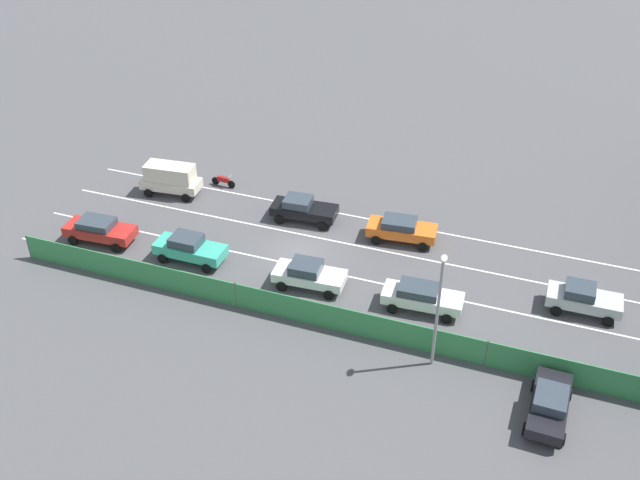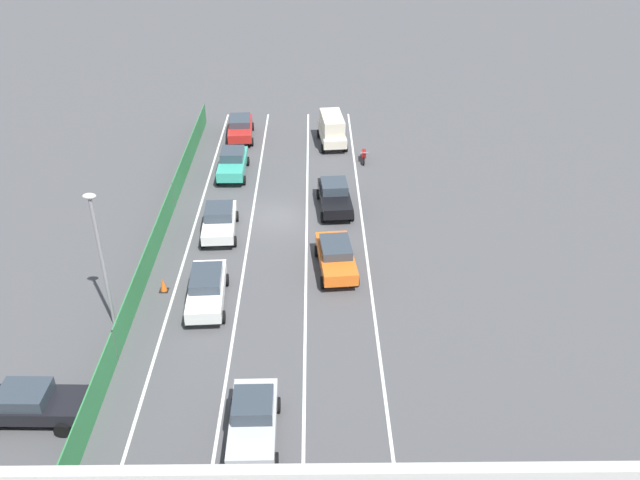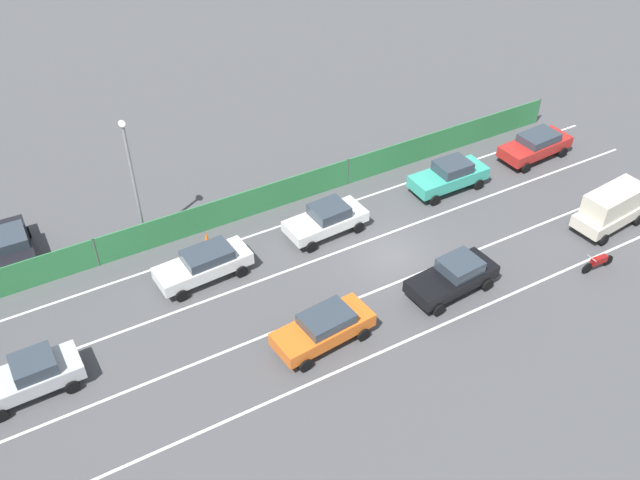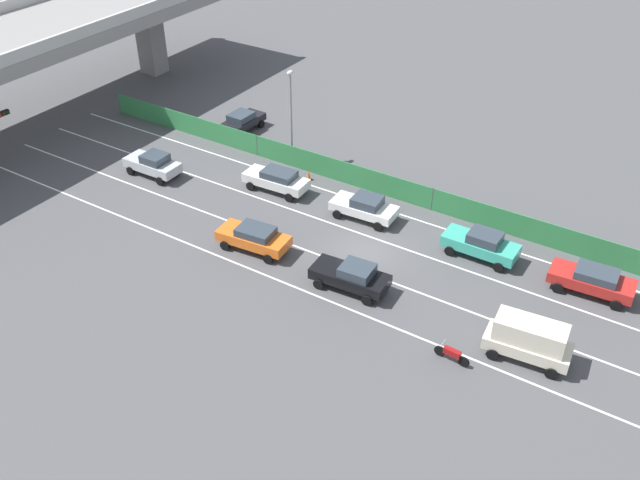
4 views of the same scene
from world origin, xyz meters
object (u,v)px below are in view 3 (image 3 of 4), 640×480
Objects in this scene: car_taxi_teal at (449,175)px; street_lamp at (132,172)px; car_sedan_white at (327,219)px; car_sedan_black at (454,276)px; car_sedan_silver at (30,375)px; car_sedan_red at (536,145)px; car_taxi_orange at (324,327)px; car_hatchback_white at (204,264)px; motorcycle at (598,262)px; traffic_cone at (207,238)px; car_van_cream at (612,207)px; parked_sedan_dark at (12,246)px.

street_lamp is at bearing 76.27° from car_taxi_teal.
car_sedan_black is (-6.90, -3.02, 0.02)m from car_sedan_white.
car_sedan_red is at bearing -83.80° from car_sedan_silver.
car_taxi_orange is 7.21m from car_hatchback_white.
motorcycle is at bearing -166.77° from car_taxi_teal.
car_taxi_teal is at bearing -82.31° from car_sedan_silver.
car_sedan_white is 6.07× the size of traffic_cone.
car_van_cream reaches higher than car_sedan_silver.
street_lamp is at bearing -105.65° from parked_sedan_dark.
motorcycle is (-9.28, -2.18, -0.49)m from car_taxi_teal.
car_sedan_white is 6.98m from car_hatchback_white.
car_sedan_white is (-0.13, 14.77, -0.01)m from car_sedan_red.
car_sedan_white reaches higher than parked_sedan_dark.
parked_sedan_dark is at bearing 74.35° from street_lamp.
car_sedan_silver is 10.83m from street_lamp.
parked_sedan_dark is (5.83, 22.96, -0.07)m from car_taxi_teal.
parked_sedan_dark is at bearing 40.54° from car_taxi_orange.
car_van_cream is at bearing -115.59° from traffic_cone.
car_van_cream is (-7.12, 1.37, 0.39)m from car_sedan_red.
motorcycle is 19.87m from traffic_cone.
street_lamp reaches higher than parked_sedan_dark.
parked_sedan_dark is (9.07, -1.02, -0.05)m from car_sedan_silver.
car_taxi_teal is at bearing -98.96° from traffic_cone.
parked_sedan_dark is (6.06, 7.86, -0.03)m from car_hatchback_white.
car_hatchback_white is (-0.23, 15.10, -0.04)m from car_taxi_teal.
traffic_cone is (2.25, 5.91, -0.56)m from car_sedan_white.
car_sedan_white is at bearing 23.63° from car_sedan_black.
car_taxi_orange is at bearing -139.46° from parked_sedan_dark.
car_sedan_white is 15.12m from car_van_cream.
parked_sedan_dark is (12.77, 17.86, -0.03)m from car_sedan_black.
parked_sedan_dark reaches higher than traffic_cone.
car_van_cream is 0.98× the size of parked_sedan_dark.
car_sedan_red is 1.07× the size of car_van_cream.
car_sedan_black is 1.04× the size of car_van_cream.
car_van_cream is 1.05× the size of car_sedan_silver.
car_hatchback_white is at bearing 90.88° from car_taxi_teal.
car_sedan_white is 13.84m from motorcycle.
parked_sedan_dark is 7.30m from street_lamp.
car_sedan_black is 1.02× the size of parked_sedan_dark.
car_taxi_orange is (-6.76, 4.03, 0.01)m from car_sedan_white.
traffic_cone is (2.44, -1.07, -0.57)m from car_hatchback_white.
car_taxi_orange is at bearing 149.20° from car_sedan_white.
street_lamp is (13.37, 18.93, 3.85)m from motorcycle.
parked_sedan_dark is at bearing -6.40° from car_sedan_silver.
car_taxi_teal reaches higher than traffic_cone.
car_taxi_teal is 9.54m from motorcycle.
car_sedan_red is at bearing -59.13° from car_sedan_black.
car_sedan_silver is at bearing 97.69° from car_taxi_teal.
car_van_cream is (-7.04, -5.29, 0.35)m from car_taxi_teal.
car_sedan_white reaches higher than car_sedan_red.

